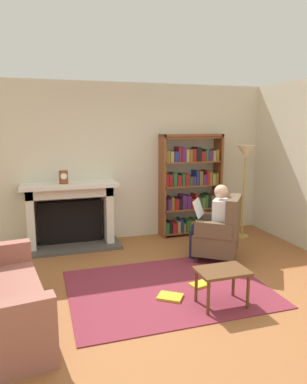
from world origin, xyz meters
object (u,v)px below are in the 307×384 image
fireplace (70,213)px  seated_reader (213,219)px  armchair_reading (221,232)px  side_table (222,275)px  mantel_clock (64,177)px  bookshelf (191,186)px  floor_lamp (245,160)px

fireplace → seated_reader: bearing=-32.4°
armchair_reading → side_table: size_ratio=1.73×
mantel_clock → side_table: 3.01m
bookshelf → mantel_clock: bearing=-176.6°
seated_reader → bookshelf: bearing=-151.4°
fireplace → side_table: (1.41, -2.58, -0.21)m
bookshelf → floor_lamp: (0.82, -0.46, 0.50)m
side_table → mantel_clock: bearing=121.2°
fireplace → seated_reader: seated_reader is taller
armchair_reading → seated_reader: (-0.09, 0.07, 0.20)m
mantel_clock → bookshelf: bookshelf is taller
bookshelf → seated_reader: size_ratio=1.61×
mantel_clock → seated_reader: bearing=-29.2°
fireplace → armchair_reading: 2.46m
armchair_reading → floor_lamp: size_ratio=0.59×
seated_reader → floor_lamp: 1.51m
fireplace → bookshelf: bearing=0.9°
armchair_reading → mantel_clock: bearing=-82.9°
mantel_clock → seated_reader: (2.06, -1.15, -0.56)m
mantel_clock → armchair_reading: bearing=-29.5°
mantel_clock → armchair_reading: 2.59m
armchair_reading → side_table: (-0.65, -1.26, -0.07)m
seated_reader → side_table: bearing=13.7°
armchair_reading → floor_lamp: floor_lamp is taller
seated_reader → side_table: seated_reader is taller
armchair_reading → bookshelf: bearing=-147.1°
mantel_clock → armchair_reading: (2.15, -1.22, -0.75)m
bookshelf → seated_reader: bookshelf is taller
fireplace → side_table: bearing=-61.3°
fireplace → armchair_reading: (2.07, -1.32, -0.15)m
fireplace → floor_lamp: 3.12m
seated_reader → floor_lamp: bearing=165.9°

